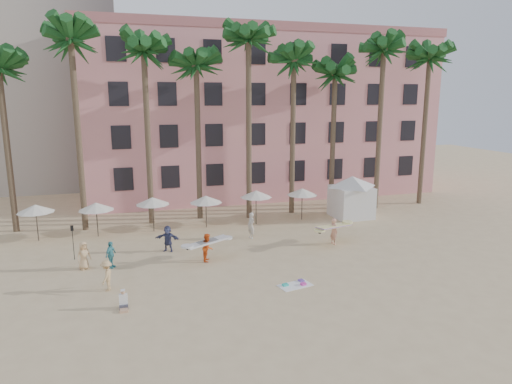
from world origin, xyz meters
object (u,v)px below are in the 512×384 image
Objects in this scene: pink_hotel at (256,116)px; cabana at (352,193)px; carrier_white at (208,246)px; carrier_yellow at (334,230)px.

pink_hotel reaches higher than cabana.
cabana reaches higher than carrier_white.
cabana is 15.27m from carrier_white.
cabana is at bearing 27.44° from carrier_white.
carrier_white is (-8.93, -0.80, -0.10)m from carrier_yellow.
pink_hotel is 23.84m from carrier_white.
pink_hotel is 15.62m from cabana.
pink_hotel reaches higher than carrier_yellow.
pink_hotel is 12.11× the size of carrier_white.
carrier_yellow is (-0.29, -20.01, -6.97)m from pink_hotel.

